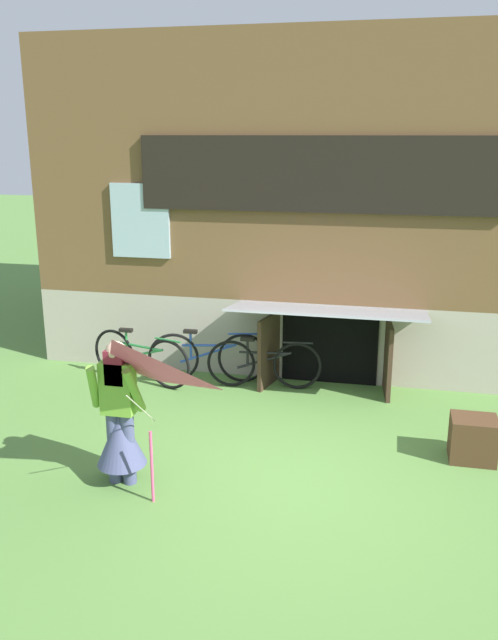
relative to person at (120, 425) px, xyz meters
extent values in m
plane|color=#56843D|center=(1.60, 0.43, -0.66)|extent=(60.00, 60.00, 0.00)
cube|color=#ADA393|center=(1.60, 6.05, -0.07)|extent=(8.73, 5.24, 1.19)
cube|color=brown|center=(1.60, 6.05, 2.43)|extent=(8.73, 5.24, 3.80)
cube|color=black|center=(1.60, 3.39, 2.38)|extent=(5.08, 0.08, 1.04)
cube|color=#9EB7C6|center=(1.60, 3.41, 2.38)|extent=(4.92, 0.04, 0.92)
cube|color=#9EB7C6|center=(-1.03, 3.40, 1.67)|extent=(0.90, 0.06, 1.10)
cube|color=black|center=(1.84, 3.41, -0.14)|extent=(1.40, 0.03, 1.05)
cube|color=#3D2B1E|center=(0.99, 3.13, -0.14)|extent=(0.23, 0.69, 1.05)
cube|color=#3D2B1E|center=(2.69, 3.13, -0.14)|extent=(0.13, 0.70, 1.05)
cube|color=#999EA8|center=(1.84, 2.88, 0.58)|extent=(2.70, 1.09, 0.18)
cylinder|color=#474C75|center=(-0.08, 0.00, -0.26)|extent=(0.14, 0.14, 0.79)
cylinder|color=#474C75|center=(0.08, 0.00, -0.26)|extent=(0.14, 0.14, 0.79)
cone|color=#474C75|center=(0.00, 0.00, -0.14)|extent=(0.52, 0.52, 0.60)
cube|color=#72AD38|center=(0.00, 0.00, 0.42)|extent=(0.34, 0.20, 0.56)
cylinder|color=#72AD38|center=(-0.22, -0.10, 0.44)|extent=(0.17, 0.32, 0.52)
cylinder|color=#72AD38|center=(0.22, -0.10, 0.44)|extent=(0.17, 0.32, 0.52)
cube|color=maroon|center=(0.00, -0.06, 0.65)|extent=(0.20, 0.08, 0.36)
sphere|color=#D8AD8E|center=(0.00, 0.00, 0.80)|extent=(0.22, 0.22, 0.22)
pyramid|color=#E54C7F|center=(0.24, -0.59, 0.66)|extent=(1.23, 1.07, 0.66)
cylinder|color=beige|center=(0.35, -0.25, 0.32)|extent=(0.01, 0.69, 0.57)
cylinder|color=#E54C7F|center=(0.45, -0.30, -0.28)|extent=(0.03, 0.03, 0.77)
torus|color=black|center=(1.42, 3.05, -0.31)|extent=(0.71, 0.13, 0.71)
torus|color=black|center=(0.46, 2.93, -0.31)|extent=(0.71, 0.13, 0.71)
cylinder|color=black|center=(0.94, 2.99, -0.13)|extent=(0.72, 0.12, 0.04)
cylinder|color=black|center=(0.94, 2.99, -0.24)|extent=(0.79, 0.13, 0.29)
cylinder|color=black|center=(0.70, 2.96, -0.13)|extent=(0.04, 0.04, 0.40)
cube|color=black|center=(0.70, 2.96, 0.07)|extent=(0.20, 0.08, 0.05)
cylinder|color=black|center=(1.42, 3.05, 0.04)|extent=(0.44, 0.08, 0.03)
torus|color=black|center=(0.60, 3.15, -0.28)|extent=(0.75, 0.20, 0.76)
torus|color=black|center=(-0.41, 2.93, -0.28)|extent=(0.75, 0.20, 0.76)
cylinder|color=#284CB2|center=(0.09, 3.04, -0.09)|extent=(0.76, 0.20, 0.04)
cylinder|color=#284CB2|center=(0.09, 3.04, -0.21)|extent=(0.83, 0.21, 0.31)
cylinder|color=#284CB2|center=(-0.16, 2.98, -0.09)|extent=(0.04, 0.04, 0.43)
cube|color=black|center=(-0.16, 2.98, 0.13)|extent=(0.20, 0.08, 0.05)
cylinder|color=#284CB2|center=(0.60, 3.15, 0.09)|extent=(0.44, 0.12, 0.03)
torus|color=black|center=(-0.40, 2.65, -0.29)|extent=(0.72, 0.26, 0.75)
torus|color=black|center=(-1.37, 2.95, -0.29)|extent=(0.72, 0.26, 0.75)
cylinder|color=#287A3D|center=(-0.88, 2.80, -0.10)|extent=(0.74, 0.26, 0.04)
cylinder|color=#287A3D|center=(-0.88, 2.80, -0.22)|extent=(0.81, 0.28, 0.30)
cylinder|color=#287A3D|center=(-1.12, 2.88, -0.10)|extent=(0.04, 0.04, 0.42)
cube|color=black|center=(-1.12, 2.88, 0.11)|extent=(0.20, 0.08, 0.05)
cylinder|color=#287A3D|center=(-0.40, 2.65, 0.08)|extent=(0.43, 0.16, 0.03)
cube|color=#4C331E|center=(3.68, 1.33, -0.41)|extent=(0.51, 0.43, 0.51)
camera|label=1|loc=(2.67, -5.87, 2.92)|focal=37.09mm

